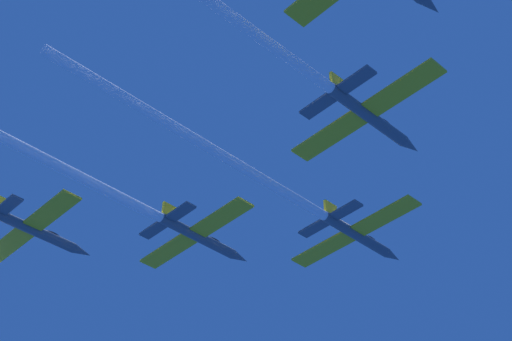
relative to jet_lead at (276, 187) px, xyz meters
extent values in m
cylinder|color=#4C5660|center=(0.00, 13.88, -0.03)|extent=(1.27, 11.58, 1.27)
cone|color=#4C5660|center=(0.00, 20.94, -0.03)|extent=(1.25, 2.55, 1.25)
ellipsoid|color=black|center=(0.00, 16.43, 0.51)|extent=(0.89, 2.32, 0.64)
cube|color=yellow|center=(-5.04, 13.30, -0.03)|extent=(8.80, 2.55, 0.28)
cube|color=yellow|center=(5.04, 13.30, -0.03)|extent=(8.80, 2.55, 0.28)
cube|color=yellow|center=(0.00, 9.25, 1.53)|extent=(0.33, 2.08, 1.85)
cube|color=#4C5660|center=(-2.62, 9.01, -0.03)|extent=(3.96, 1.53, 0.28)
cube|color=#4C5660|center=(2.62, 9.01, -0.03)|extent=(3.96, 1.53, 0.28)
cylinder|color=white|center=(0.00, -11.27, -0.03)|extent=(1.15, 38.72, 1.15)
cylinder|color=#4C5660|center=(-13.96, 0.10, 0.17)|extent=(1.27, 11.58, 1.27)
cone|color=#4C5660|center=(-13.96, 7.17, 0.17)|extent=(1.25, 2.55, 1.25)
ellipsoid|color=black|center=(-13.96, 2.65, 0.71)|extent=(0.89, 2.32, 0.64)
cube|color=yellow|center=(-18.99, -0.48, 0.17)|extent=(8.80, 2.55, 0.28)
cube|color=yellow|center=(-8.92, -0.48, 0.17)|extent=(8.80, 2.55, 0.28)
cube|color=yellow|center=(-13.96, -4.53, 1.73)|extent=(0.33, 2.08, 1.85)
cube|color=#4C5660|center=(-16.57, -4.76, 0.17)|extent=(3.96, 1.53, 0.28)
cube|color=#4C5660|center=(-11.34, -4.76, 0.17)|extent=(3.96, 1.53, 0.28)
cylinder|color=#4C5660|center=(14.36, -0.73, 0.96)|extent=(1.27, 11.58, 1.27)
cone|color=#4C5660|center=(14.36, 6.34, 0.96)|extent=(1.25, 2.55, 1.25)
ellipsoid|color=black|center=(14.36, 1.82, 1.51)|extent=(0.89, 2.32, 0.64)
cube|color=yellow|center=(9.32, -1.30, 0.96)|extent=(8.80, 2.55, 0.28)
cube|color=yellow|center=(19.40, -1.30, 0.96)|extent=(8.80, 2.55, 0.28)
cube|color=yellow|center=(14.36, -5.36, 2.53)|extent=(0.33, 2.08, 1.85)
cube|color=#4C5660|center=(11.74, -5.59, 0.96)|extent=(3.96, 1.53, 0.28)
cube|color=#4C5660|center=(16.98, -5.59, 0.96)|extent=(3.96, 1.53, 0.28)
cylinder|color=#4C5660|center=(-26.57, -15.49, 0.03)|extent=(1.27, 11.58, 1.27)
cone|color=#4C5660|center=(-26.57, -8.42, 0.03)|extent=(1.25, 2.55, 1.25)
ellipsoid|color=black|center=(-26.57, -12.94, 0.57)|extent=(0.89, 2.32, 0.64)
cube|color=yellow|center=(-31.61, -16.07, 0.03)|extent=(8.80, 2.55, 0.28)
cube|color=yellow|center=(-21.53, -16.07, 0.03)|extent=(8.80, 2.55, 0.28)
cube|color=yellow|center=(-26.57, -20.12, 1.59)|extent=(0.33, 2.08, 1.85)
cube|color=#4C5660|center=(-23.95, -20.35, 0.03)|extent=(3.96, 1.53, 0.28)
cone|color=#4C5660|center=(27.92, -8.42, 0.27)|extent=(1.25, 2.55, 1.25)
camera|label=1|loc=(50.49, -51.14, -55.60)|focal=56.06mm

